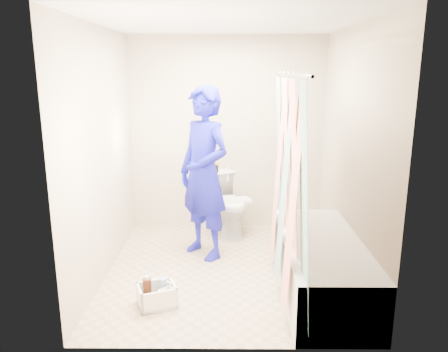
{
  "coord_description": "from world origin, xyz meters",
  "views": [
    {
      "loc": [
        0.0,
        -4.1,
        1.99
      ],
      "look_at": [
        -0.03,
        0.43,
        0.88
      ],
      "focal_mm": 35.0,
      "sensor_mm": 36.0,
      "label": 1
    }
  ],
  "objects_px": {
    "bathtub": "(320,264)",
    "toilet": "(228,203)",
    "plumber": "(204,174)",
    "cleaning_caddy": "(158,296)"
  },
  "relations": [
    {
      "from": "cleaning_caddy",
      "to": "plumber",
      "type": "bearing_deg",
      "value": 51.39
    },
    {
      "from": "toilet",
      "to": "plumber",
      "type": "relative_size",
      "value": 0.41
    },
    {
      "from": "bathtub",
      "to": "cleaning_caddy",
      "type": "bearing_deg",
      "value": -169.3
    },
    {
      "from": "bathtub",
      "to": "toilet",
      "type": "xyz_separation_m",
      "value": [
        -0.84,
        1.48,
        0.11
      ]
    },
    {
      "from": "plumber",
      "to": "toilet",
      "type": "bearing_deg",
      "value": 114.37
    },
    {
      "from": "bathtub",
      "to": "plumber",
      "type": "xyz_separation_m",
      "value": [
        -1.1,
        0.81,
        0.65
      ]
    },
    {
      "from": "toilet",
      "to": "bathtub",
      "type": "bearing_deg",
      "value": -79.15
    },
    {
      "from": "bathtub",
      "to": "toilet",
      "type": "relative_size",
      "value": 2.3
    },
    {
      "from": "bathtub",
      "to": "toilet",
      "type": "distance_m",
      "value": 1.7
    },
    {
      "from": "plumber",
      "to": "cleaning_caddy",
      "type": "relative_size",
      "value": 4.78
    }
  ]
}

